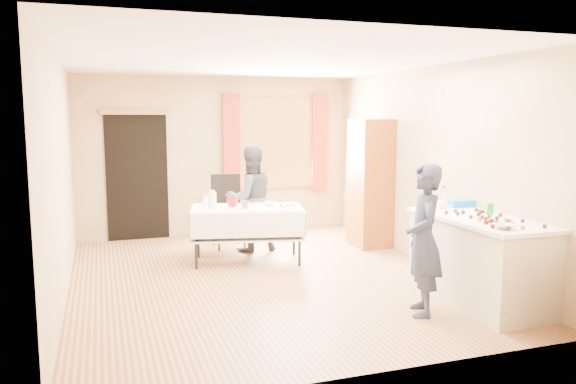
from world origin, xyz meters
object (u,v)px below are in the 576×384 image
object	(u,v)px
party_table	(247,229)
girl	(424,240)
chair	(229,225)
woman	(251,199)
counter	(479,260)
cabinet	(370,183)

from	to	relation	value
party_table	girl	distance (m)	2.78
chair	woman	bearing A→B (deg)	-53.58
counter	chair	xyz separation A→B (m)	(-1.94, 3.34, -0.13)
chair	girl	distance (m)	3.69
party_table	woman	distance (m)	0.71
cabinet	girl	xyz separation A→B (m)	(-0.85, -2.85, -0.21)
cabinet	party_table	bearing A→B (deg)	-170.54
counter	girl	world-z (taller)	girl
counter	cabinet	bearing A→B (deg)	87.90
party_table	chair	distance (m)	0.96
chair	woman	size ratio (longest dim) A/B	0.71
counter	woman	distance (m)	3.45
party_table	counter	bearing A→B (deg)	-39.39
chair	cabinet	bearing A→B (deg)	-16.54
cabinet	chair	distance (m)	2.22
counter	girl	bearing A→B (deg)	-170.86
counter	chair	bearing A→B (deg)	120.12
counter	chair	distance (m)	3.87
girl	woman	distance (m)	3.25
counter	girl	distance (m)	0.82
chair	party_table	bearing A→B (deg)	-86.96
counter	woman	xyz separation A→B (m)	(-1.68, 2.99, 0.31)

